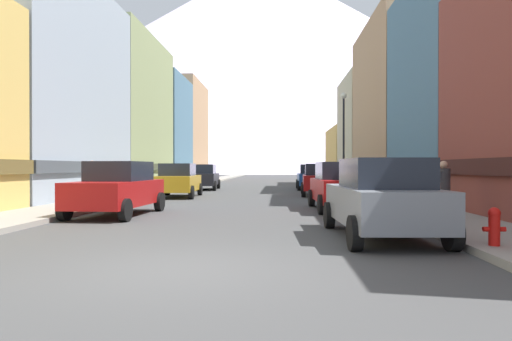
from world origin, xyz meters
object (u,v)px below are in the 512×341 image
(car_right_1, at_px, (341,186))
(streetlamp_right, at_px, (344,127))
(parking_meter_near, at_px, (439,189))
(trash_bin_right, at_px, (415,194))
(car_right_2, at_px, (319,179))
(pedestrian_2, at_px, (92,183))
(pedestrian_0, at_px, (370,181))
(car_right_0, at_px, (382,198))
(car_right_3, at_px, (311,177))
(car_left_0, at_px, (118,188))
(fire_hydrant_near, at_px, (494,225))
(car_left_1, at_px, (178,180))
(pedestrian_1, at_px, (444,191))
(car_left_2, at_px, (203,177))
(potted_plant_0, at_px, (110,188))

(car_right_1, bearing_deg, streetlamp_right, 81.56)
(parking_meter_near, distance_m, trash_bin_right, 4.33)
(car_right_2, height_order, pedestrian_2, pedestrian_2)
(car_right_1, distance_m, pedestrian_0, 7.53)
(car_right_0, distance_m, car_right_3, 22.40)
(car_left_0, bearing_deg, fire_hydrant_near, -34.33)
(car_right_1, height_order, car_right_3, same)
(pedestrian_2, bearing_deg, fire_hydrant_near, -41.12)
(car_left_1, height_order, pedestrian_0, car_left_1)
(car_left_1, distance_m, pedestrian_1, 14.65)
(car_left_2, relative_size, car_right_3, 1.01)
(car_left_1, xyz_separation_m, trash_bin_right, (10.15, -7.50, -0.26))
(car_right_1, distance_m, trash_bin_right, 2.62)
(car_left_0, relative_size, streetlamp_right, 0.76)
(car_left_0, distance_m, pedestrian_1, 10.15)
(parking_meter_near, relative_size, pedestrian_1, 0.82)
(car_right_2, bearing_deg, pedestrian_2, -143.58)
(car_left_2, xyz_separation_m, car_right_2, (7.60, -6.08, 0.00))
(pedestrian_0, bearing_deg, car_left_2, 141.46)
(car_left_2, relative_size, car_right_0, 1.00)
(potted_plant_0, bearing_deg, pedestrian_0, 6.35)
(parking_meter_near, xyz_separation_m, pedestrian_2, (-12.00, 6.43, -0.07))
(car_right_2, height_order, pedestrian_1, car_right_2)
(car_right_1, relative_size, pedestrian_2, 2.60)
(car_left_1, xyz_separation_m, car_right_2, (7.60, 2.08, 0.00))
(car_left_1, bearing_deg, car_left_0, -90.00)
(car_right_1, relative_size, pedestrian_0, 2.88)
(car_left_0, relative_size, car_right_0, 1.00)
(car_right_2, height_order, trash_bin_right, car_right_2)
(pedestrian_0, height_order, pedestrian_1, pedestrian_1)
(parking_meter_near, bearing_deg, streetlamp_right, 91.50)
(car_right_3, xyz_separation_m, fire_hydrant_near, (1.65, -24.18, -0.37))
(parking_meter_near, relative_size, streetlamp_right, 0.23)
(car_right_3, bearing_deg, potted_plant_0, -137.36)
(potted_plant_0, bearing_deg, car_left_2, 71.33)
(car_right_1, relative_size, fire_hydrant_near, 6.33)
(pedestrian_2, bearing_deg, pedestrian_1, -23.04)
(parking_meter_near, distance_m, streetlamp_right, 15.55)
(car_right_1, xyz_separation_m, car_right_2, (0.00, 9.04, 0.00))
(potted_plant_0, relative_size, pedestrian_1, 0.47)
(potted_plant_0, xyz_separation_m, streetlamp_right, (12.35, 4.81, 3.43))
(car_left_0, relative_size, fire_hydrant_near, 6.36)
(car_right_0, relative_size, pedestrian_1, 2.75)
(car_left_2, relative_size, streetlamp_right, 0.76)
(parking_meter_near, height_order, potted_plant_0, parking_meter_near)
(car_right_3, height_order, parking_meter_near, car_right_3)
(car_right_2, bearing_deg, trash_bin_right, -75.10)
(trash_bin_right, distance_m, pedestrian_1, 3.17)
(car_left_1, bearing_deg, pedestrian_1, -46.68)
(car_left_1, xyz_separation_m, car_right_0, (7.60, -13.78, 0.00))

